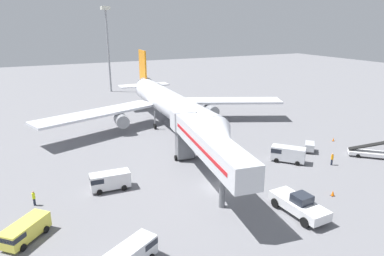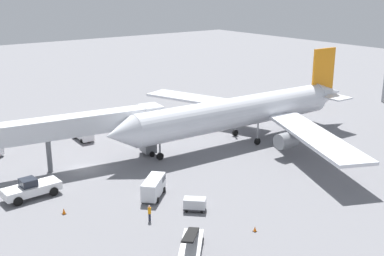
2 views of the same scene
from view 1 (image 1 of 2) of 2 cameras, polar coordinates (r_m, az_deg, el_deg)
name	(u,v)px [view 1 (image 1 of 2)]	position (r m, az deg, el deg)	size (l,w,h in m)	color
ground_plane	(218,187)	(43.62, 4.42, -9.95)	(300.00, 300.00, 0.00)	slate
airplane_at_gate	(169,103)	(65.93, -3.89, 4.15)	(50.70, 47.91, 13.85)	silver
jet_bridge	(203,140)	(42.66, 1.85, -2.11)	(6.40, 23.26, 7.56)	silver
pushback_tug	(299,205)	(39.24, 17.57, -12.20)	(3.13, 6.88, 2.47)	white
belt_loader_truck	(372,152)	(59.48, 27.99, -3.63)	(6.23, 5.96, 3.18)	white
service_van_mid_right	(109,180)	(43.74, -13.80, -8.52)	(4.91, 2.34, 2.20)	white
service_van_far_right	(287,153)	(52.53, 15.71, -4.14)	(4.59, 4.83, 2.35)	silver
service_van_near_left	(24,231)	(37.15, -26.37, -15.21)	(4.72, 4.83, 1.84)	#E5DB4C
service_van_outer_right	(131,254)	(31.03, -10.19, -20.16)	(5.35, 4.18, 2.06)	silver
baggage_cart_far_center	(310,147)	(57.79, 19.18, -3.03)	(2.72, 2.75, 1.51)	#38383D
ground_crew_worker_foreground	(332,159)	(53.63, 22.52, -4.81)	(0.38, 0.38, 1.85)	#1E2333
ground_crew_worker_midground	(34,198)	(43.11, -25.07, -10.59)	(0.43, 0.43, 1.79)	#1E2333
safety_cone_alpha	(333,193)	(44.76, 22.63, -10.09)	(0.47, 0.47, 0.71)	black
safety_cone_charlie	(333,139)	(64.68, 22.70, -1.79)	(0.39, 0.39, 0.60)	black
apron_light_mast	(107,33)	(104.93, -14.10, 15.24)	(2.40, 2.40, 24.56)	#93969B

